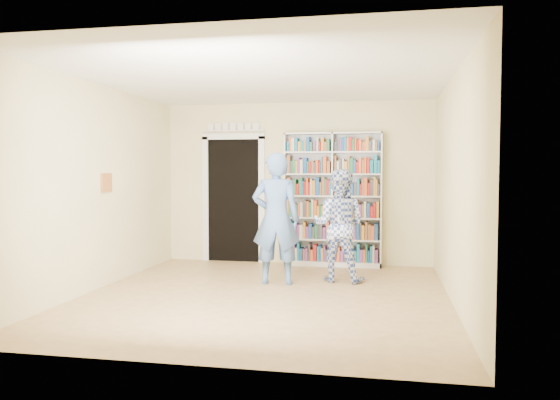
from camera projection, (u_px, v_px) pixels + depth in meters
name	position (u px, v px, depth m)	size (l,w,h in m)	color
floor	(265.00, 296.00, 6.80)	(5.00, 5.00, 0.00)	olive
ceiling	(265.00, 77.00, 6.66)	(5.00, 5.00, 0.00)	white
wall_back	(297.00, 183.00, 9.18)	(4.50, 4.50, 0.00)	beige
wall_left	(98.00, 187.00, 7.16)	(5.00, 5.00, 0.00)	beige
wall_right	(454.00, 189.00, 6.31)	(5.00, 5.00, 0.00)	beige
bookshelf	(333.00, 199.00, 8.93)	(1.59, 0.30, 2.18)	white
doorway	(234.00, 193.00, 9.38)	(1.10, 0.08, 2.43)	black
wall_art	(107.00, 183.00, 7.35)	(0.03, 0.25, 0.25)	maroon
man_blue	(276.00, 218.00, 7.50)	(0.66, 0.43, 1.81)	#4E71AD
man_plaid	(339.00, 225.00, 7.69)	(0.77, 0.60, 1.58)	#2F4791
paper_sheet	(345.00, 210.00, 7.48)	(0.21, 0.01, 0.30)	white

